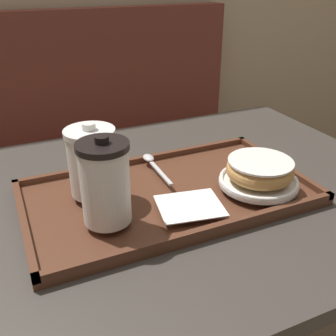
{
  "coord_description": "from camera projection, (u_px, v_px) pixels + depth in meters",
  "views": [
    {
      "loc": [
        -0.3,
        -0.61,
        1.14
      ],
      "look_at": [
        -0.03,
        -0.02,
        0.81
      ],
      "focal_mm": 42.0,
      "sensor_mm": 36.0,
      "label": 1
    }
  ],
  "objects": [
    {
      "name": "coffee_cup_rear",
      "position": [
        92.0,
        161.0,
        0.7
      ],
      "size": [
        0.09,
        0.09,
        0.14
      ],
      "color": "white",
      "rests_on": "serving_tray"
    },
    {
      "name": "plate_with_chocolate_donut",
      "position": [
        258.0,
        181.0,
        0.75
      ],
      "size": [
        0.15,
        0.15,
        0.01
      ],
      "color": "white",
      "rests_on": "serving_tray"
    },
    {
      "name": "serving_tray",
      "position": [
        168.0,
        194.0,
        0.75
      ],
      "size": [
        0.54,
        0.3,
        0.02
      ],
      "color": "#512D1E",
      "rests_on": "cafe_table"
    },
    {
      "name": "spoon",
      "position": [
        152.0,
        162.0,
        0.83
      ],
      "size": [
        0.02,
        0.14,
        0.01
      ],
      "rotation": [
        0.0,
        0.0,
        1.56
      ],
      "color": "silver",
      "rests_on": "serving_tray"
    },
    {
      "name": "cafe_table",
      "position": [
        177.0,
        254.0,
        0.86
      ],
      "size": [
        0.97,
        0.73,
        0.74
      ],
      "color": "#38332D",
      "rests_on": "ground_plane"
    },
    {
      "name": "napkin_paper",
      "position": [
        190.0,
        206.0,
        0.68
      ],
      "size": [
        0.13,
        0.11,
        0.0
      ],
      "rotation": [
        0.0,
        0.0,
        -0.18
      ],
      "color": "white",
      "rests_on": "serving_tray"
    },
    {
      "name": "booth_bench",
      "position": [
        69.0,
        187.0,
        1.65
      ],
      "size": [
        1.56,
        0.44,
        1.0
      ],
      "color": "brown",
      "rests_on": "ground_plane"
    },
    {
      "name": "coffee_cup_front",
      "position": [
        105.0,
        182.0,
        0.62
      ],
      "size": [
        0.08,
        0.08,
        0.15
      ],
      "color": "white",
      "rests_on": "serving_tray"
    },
    {
      "name": "donut_chocolate_glazed",
      "position": [
        260.0,
        169.0,
        0.74
      ],
      "size": [
        0.13,
        0.13,
        0.04
      ],
      "color": "tan",
      "rests_on": "plate_with_chocolate_donut"
    }
  ]
}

